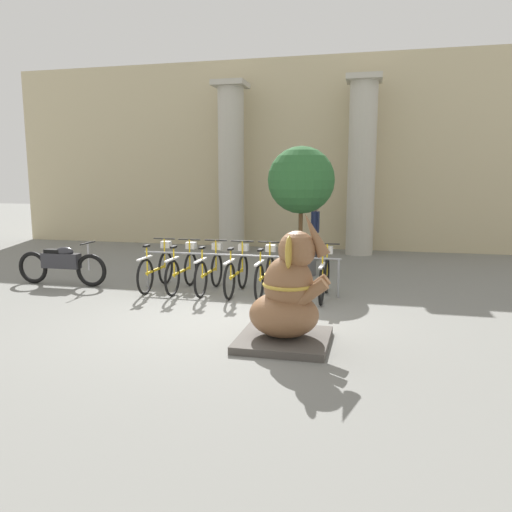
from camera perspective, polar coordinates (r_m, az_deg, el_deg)
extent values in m
plane|color=slate|center=(8.25, -4.28, -7.20)|extent=(60.00, 60.00, 0.00)
cube|color=#C6B78E|center=(16.33, 4.99, 11.45)|extent=(20.00, 0.20, 6.00)
cylinder|color=#BCB7A8|center=(15.77, -2.86, 9.74)|extent=(0.80, 0.80, 5.00)
cube|color=#BCB7A8|center=(16.01, -2.93, 19.02)|extent=(1.00, 1.00, 0.16)
cylinder|color=#BCB7A8|center=(15.14, 11.96, 9.59)|extent=(0.80, 0.80, 5.00)
cube|color=#BCB7A8|center=(15.40, 12.30, 19.23)|extent=(1.00, 1.00, 0.16)
cylinder|color=gray|center=(10.73, -12.29, -1.52)|extent=(0.05, 0.05, 0.75)
cylinder|color=gray|center=(9.70, 9.38, -2.55)|extent=(0.05, 0.05, 0.75)
cylinder|color=gray|center=(9.97, -2.02, 0.07)|extent=(4.07, 0.04, 0.04)
torus|color=black|center=(10.95, -10.28, -1.34)|extent=(0.05, 0.71, 0.71)
torus|color=black|center=(10.07, -12.54, -2.32)|extent=(0.05, 0.71, 0.71)
cube|color=yellow|center=(10.50, -11.37, -1.54)|extent=(0.04, 0.89, 0.04)
cube|color=silver|center=(10.01, -12.61, -0.23)|extent=(0.06, 0.60, 0.03)
cylinder|color=yellow|center=(10.11, -12.35, -0.60)|extent=(0.03, 0.03, 0.58)
cube|color=black|center=(10.06, -12.41, 1.14)|extent=(0.08, 0.18, 0.04)
cylinder|color=yellow|center=(10.87, -10.41, 0.29)|extent=(0.03, 0.03, 0.64)
cylinder|color=black|center=(10.82, -10.46, 1.97)|extent=(0.48, 0.03, 0.03)
cube|color=silver|center=(10.93, -10.23, 1.30)|extent=(0.20, 0.16, 0.14)
torus|color=black|center=(10.72, -7.48, -1.50)|extent=(0.05, 0.71, 0.71)
torus|color=black|center=(9.82, -9.54, -2.52)|extent=(0.05, 0.71, 0.71)
cube|color=yellow|center=(10.26, -8.47, -1.71)|extent=(0.04, 0.89, 0.04)
cube|color=silver|center=(9.75, -9.60, -0.37)|extent=(0.06, 0.60, 0.03)
cylinder|color=yellow|center=(9.86, -9.36, -0.75)|extent=(0.03, 0.03, 0.58)
cube|color=black|center=(9.81, -9.40, 1.03)|extent=(0.08, 0.18, 0.04)
cylinder|color=yellow|center=(10.63, -7.59, 0.17)|extent=(0.03, 0.03, 0.64)
cylinder|color=black|center=(10.59, -7.63, 1.88)|extent=(0.48, 0.03, 0.03)
cube|color=silver|center=(10.70, -7.42, 1.20)|extent=(0.20, 0.16, 0.14)
torus|color=black|center=(10.54, -4.51, -1.62)|extent=(0.05, 0.71, 0.71)
torus|color=black|center=(9.62, -6.33, -2.68)|extent=(0.05, 0.71, 0.71)
cube|color=yellow|center=(10.07, -5.39, -1.85)|extent=(0.04, 0.89, 0.04)
cube|color=silver|center=(9.56, -6.37, -0.50)|extent=(0.06, 0.60, 0.03)
cylinder|color=yellow|center=(9.66, -6.16, -0.88)|extent=(0.03, 0.03, 0.58)
cube|color=black|center=(9.61, -6.19, 0.94)|extent=(0.08, 0.18, 0.04)
cylinder|color=yellow|center=(10.45, -4.60, 0.06)|extent=(0.03, 0.03, 0.64)
cylinder|color=black|center=(10.41, -4.62, 1.81)|extent=(0.48, 0.03, 0.03)
cube|color=silver|center=(10.52, -4.45, 1.12)|extent=(0.20, 0.16, 0.14)
torus|color=black|center=(10.36, -1.50, -1.79)|extent=(0.05, 0.71, 0.71)
torus|color=black|center=(9.43, -3.06, -2.89)|extent=(0.05, 0.71, 0.71)
cube|color=yellow|center=(9.88, -2.25, -2.03)|extent=(0.04, 0.89, 0.04)
cube|color=silver|center=(9.36, -3.08, -0.66)|extent=(0.06, 0.60, 0.03)
cylinder|color=yellow|center=(9.47, -2.90, -1.05)|extent=(0.03, 0.03, 0.58)
cube|color=black|center=(9.42, -2.92, 0.81)|extent=(0.08, 0.18, 0.04)
cylinder|color=yellow|center=(10.27, -1.57, -0.07)|extent=(0.03, 0.03, 0.64)
cylinder|color=black|center=(10.22, -1.58, 1.71)|extent=(0.48, 0.03, 0.03)
cube|color=silver|center=(10.34, -1.43, 1.00)|extent=(0.20, 0.16, 0.14)
torus|color=black|center=(10.23, 1.63, -1.93)|extent=(0.05, 0.71, 0.71)
torus|color=black|center=(9.28, 0.37, -3.07)|extent=(0.05, 0.71, 0.71)
cube|color=yellow|center=(9.74, 1.03, -2.18)|extent=(0.04, 0.89, 0.04)
cube|color=silver|center=(9.21, 0.37, -0.80)|extent=(0.06, 0.60, 0.03)
cylinder|color=yellow|center=(9.32, 0.51, -1.20)|extent=(0.03, 0.03, 0.58)
cube|color=black|center=(9.27, 0.51, 0.69)|extent=(0.08, 0.18, 0.04)
cylinder|color=yellow|center=(10.13, 1.59, -0.19)|extent=(0.03, 0.03, 0.64)
cylinder|color=black|center=(10.09, 1.60, 1.61)|extent=(0.48, 0.03, 0.03)
cube|color=silver|center=(10.20, 1.71, 0.90)|extent=(0.20, 0.16, 0.14)
torus|color=black|center=(10.16, 4.87, -2.03)|extent=(0.05, 0.71, 0.71)
torus|color=black|center=(9.20, 3.93, -3.19)|extent=(0.05, 0.71, 0.71)
cube|color=yellow|center=(9.67, 4.43, -2.29)|extent=(0.04, 0.89, 0.04)
cube|color=silver|center=(9.13, 3.96, -0.91)|extent=(0.06, 0.60, 0.03)
cylinder|color=yellow|center=(9.24, 4.06, -1.30)|extent=(0.03, 0.03, 0.58)
cube|color=black|center=(9.19, 4.08, 0.60)|extent=(0.08, 0.18, 0.04)
cylinder|color=yellow|center=(10.07, 4.86, -0.28)|extent=(0.03, 0.03, 0.64)
cylinder|color=black|center=(10.02, 4.88, 1.53)|extent=(0.48, 0.03, 0.03)
cube|color=silver|center=(10.14, 4.95, 0.82)|extent=(0.20, 0.16, 0.14)
torus|color=black|center=(10.06, 8.09, -2.21)|extent=(0.05, 0.71, 0.71)
torus|color=black|center=(9.09, 7.50, -3.40)|extent=(0.05, 0.71, 0.71)
cube|color=yellow|center=(9.56, 7.82, -2.48)|extent=(0.04, 0.89, 0.04)
cube|color=silver|center=(9.02, 7.55, -1.09)|extent=(0.06, 0.60, 0.03)
cylinder|color=yellow|center=(9.13, 7.60, -1.49)|extent=(0.03, 0.03, 0.58)
cube|color=black|center=(9.08, 7.64, 0.43)|extent=(0.08, 0.18, 0.04)
cylinder|color=yellow|center=(9.96, 8.11, -0.44)|extent=(0.03, 0.03, 0.64)
cylinder|color=black|center=(9.91, 8.15, 1.39)|extent=(0.48, 0.03, 0.03)
cube|color=silver|center=(10.03, 8.19, 0.67)|extent=(0.20, 0.16, 0.14)
cube|color=#4C4742|center=(7.07, 3.18, -9.54)|extent=(1.25, 1.25, 0.11)
ellipsoid|color=brown|center=(6.96, 3.21, -6.68)|extent=(0.97, 0.86, 0.63)
ellipsoid|color=brown|center=(6.84, 3.71, -3.26)|extent=(0.68, 0.63, 0.80)
sphere|color=brown|center=(6.74, 4.71, 0.73)|extent=(0.51, 0.51, 0.51)
ellipsoid|color=#B79333|center=(7.00, 4.48, 1.04)|extent=(0.08, 0.37, 0.43)
ellipsoid|color=#B79333|center=(6.50, 3.77, 0.43)|extent=(0.08, 0.37, 0.43)
cone|color=brown|center=(6.68, 6.67, 2.52)|extent=(0.44, 0.18, 0.64)
cylinder|color=brown|center=(6.96, 6.46, -3.82)|extent=(0.51, 0.17, 0.45)
cylinder|color=brown|center=(6.68, 6.15, -4.35)|extent=(0.51, 0.17, 0.45)
torus|color=#B79333|center=(6.84, 3.71, -3.26)|extent=(0.71, 0.71, 0.05)
torus|color=black|center=(11.09, -18.31, -1.56)|extent=(0.70, 0.09, 0.70)
torus|color=black|center=(11.89, -24.13, -1.21)|extent=(0.70, 0.09, 0.70)
cube|color=#2D2D33|center=(11.44, -21.37, -0.50)|extent=(0.85, 0.22, 0.32)
ellipsoid|color=#2D2D33|center=(11.36, -21.02, 0.48)|extent=(0.40, 0.20, 0.20)
cube|color=black|center=(11.52, -22.17, 0.52)|extent=(0.36, 0.18, 0.08)
cylinder|color=#99999E|center=(11.07, -18.60, -0.13)|extent=(0.04, 0.04, 0.56)
cylinder|color=black|center=(11.02, -18.68, 1.41)|extent=(0.03, 0.55, 0.03)
cylinder|color=#28282D|center=(14.07, 6.78, 1.15)|extent=(0.11, 0.11, 0.77)
cylinder|color=#28282D|center=(13.90, 6.70, 1.06)|extent=(0.11, 0.11, 0.77)
cube|color=#1E284C|center=(13.91, 6.79, 3.86)|extent=(0.20, 0.32, 0.58)
sphere|color=tan|center=(13.88, 6.82, 5.57)|extent=(0.21, 0.21, 0.21)
cylinder|color=#1E284C|center=(14.11, 6.89, 4.05)|extent=(0.07, 0.07, 0.52)
cylinder|color=#1E284C|center=(13.71, 6.70, 3.91)|extent=(0.07, 0.07, 0.52)
cylinder|color=#4C4C4C|center=(11.93, 5.05, -1.26)|extent=(0.77, 0.77, 0.36)
cylinder|color=brown|center=(11.81, 5.10, 2.58)|extent=(0.10, 0.10, 1.25)
sphere|color=#2D6633|center=(11.73, 5.19, 8.64)|extent=(1.56, 1.56, 1.56)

